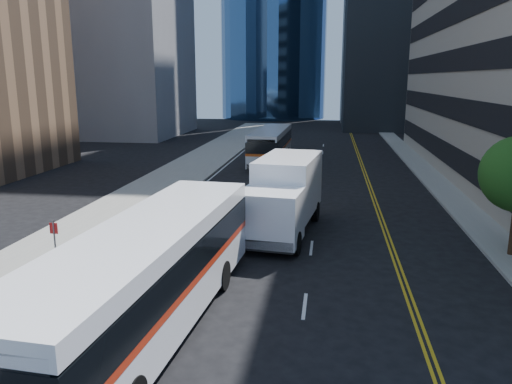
% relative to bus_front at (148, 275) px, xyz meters
% --- Properties ---
extents(ground, '(160.00, 160.00, 0.00)m').
position_rel_bus_front_xyz_m(ground, '(4.05, 0.42, -1.83)').
color(ground, black).
rests_on(ground, ground).
extents(sidewalk_west, '(5.00, 90.00, 0.15)m').
position_rel_bus_front_xyz_m(sidewalk_west, '(-6.45, 25.42, -1.75)').
color(sidewalk_west, gray).
rests_on(sidewalk_west, ground).
extents(sidewalk_east, '(2.00, 90.00, 0.15)m').
position_rel_bus_front_xyz_m(sidewalk_east, '(13.05, 25.42, -1.75)').
color(sidewalk_east, gray).
rests_on(sidewalk_east, ground).
extents(midrise_west, '(18.00, 18.00, 35.00)m').
position_rel_bus_front_xyz_m(midrise_west, '(-23.95, 52.42, 15.67)').
color(midrise_west, gray).
rests_on(midrise_west, ground).
extents(bus_front, '(3.71, 13.14, 3.35)m').
position_rel_bus_front_xyz_m(bus_front, '(0.00, 0.00, 0.00)').
color(bus_front, white).
rests_on(bus_front, ground).
extents(bus_rear, '(2.81, 11.80, 3.03)m').
position_rel_bus_front_xyz_m(bus_rear, '(-0.05, 31.75, -0.17)').
color(bus_rear, silver).
rests_on(bus_rear, ground).
extents(box_truck, '(3.56, 7.98, 3.69)m').
position_rel_bus_front_xyz_m(box_truck, '(3.09, 10.52, 0.12)').
color(box_truck, white).
rests_on(box_truck, ground).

